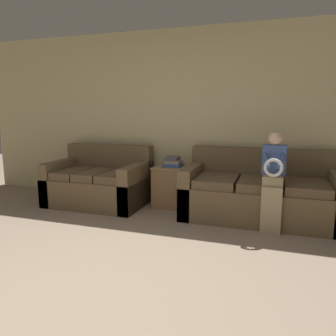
% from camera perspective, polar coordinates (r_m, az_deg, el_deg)
% --- Properties ---
extents(ground_plane, '(14.00, 14.00, 0.00)m').
position_cam_1_polar(ground_plane, '(2.61, -17.95, -22.62)').
color(ground_plane, gray).
extents(wall_back, '(6.92, 0.06, 2.55)m').
position_cam_1_polar(wall_back, '(4.95, 2.51, 8.75)').
color(wall_back, '#C6B789').
rests_on(wall_back, ground_plane).
extents(couch_main, '(1.94, 0.94, 0.88)m').
position_cam_1_polar(couch_main, '(4.41, 15.71, -4.39)').
color(couch_main, brown).
rests_on(couch_main, ground_plane).
extents(couch_side, '(1.40, 0.94, 0.85)m').
position_cam_1_polar(couch_side, '(5.01, -11.79, -2.61)').
color(couch_side, brown).
rests_on(couch_side, ground_plane).
extents(child_left_seated, '(0.27, 0.37, 1.14)m').
position_cam_1_polar(child_left_seated, '(3.95, 17.82, -1.42)').
color(child_left_seated, tan).
rests_on(child_left_seated, ground_plane).
extents(side_shelf, '(0.49, 0.52, 0.59)m').
position_cam_1_polar(side_shelf, '(4.79, 0.72, -3.04)').
color(side_shelf, olive).
rests_on(side_shelf, ground_plane).
extents(book_stack, '(0.25, 0.25, 0.14)m').
position_cam_1_polar(book_stack, '(4.73, 0.85, 1.07)').
color(book_stack, '#33569E').
rests_on(book_stack, side_shelf).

